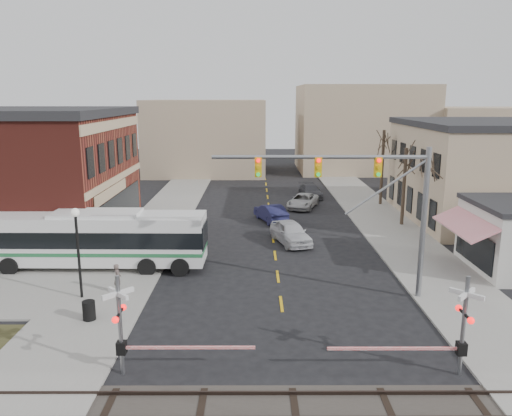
{
  "coord_description": "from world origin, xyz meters",
  "views": [
    {
      "loc": [
        -1.37,
        -21.97,
        10.44
      ],
      "look_at": [
        -1.29,
        9.04,
        3.5
      ],
      "focal_mm": 35.0,
      "sensor_mm": 36.0,
      "label": 1
    }
  ],
  "objects_px": {
    "traffic_signal_mast": "(368,191)",
    "car_a": "(291,232)",
    "trash_bin": "(89,310)",
    "rr_crossing_east": "(452,327)",
    "pedestrian_far": "(123,249)",
    "car_d": "(311,191)",
    "transit_bus": "(98,238)",
    "car_c": "(303,201)",
    "street_lamp": "(77,235)",
    "pedestrian_near": "(118,278)",
    "rr_crossing_west": "(131,327)",
    "car_b": "(271,213)"
  },
  "relations": [
    {
      "from": "traffic_signal_mast",
      "to": "car_a",
      "type": "height_order",
      "value": "traffic_signal_mast"
    },
    {
      "from": "trash_bin",
      "to": "car_a",
      "type": "bearing_deg",
      "value": 51.19
    },
    {
      "from": "rr_crossing_east",
      "to": "pedestrian_far",
      "type": "distance_m",
      "value": 20.54
    },
    {
      "from": "car_a",
      "to": "trash_bin",
      "type": "bearing_deg",
      "value": -145.69
    },
    {
      "from": "car_a",
      "to": "car_d",
      "type": "height_order",
      "value": "car_a"
    },
    {
      "from": "rr_crossing_east",
      "to": "pedestrian_far",
      "type": "height_order",
      "value": "rr_crossing_east"
    },
    {
      "from": "transit_bus",
      "to": "traffic_signal_mast",
      "type": "distance_m",
      "value": 16.59
    },
    {
      "from": "car_c",
      "to": "street_lamp",
      "type": "bearing_deg",
      "value": -102.54
    },
    {
      "from": "car_d",
      "to": "car_c",
      "type": "bearing_deg",
      "value": -112.31
    },
    {
      "from": "pedestrian_near",
      "to": "car_a",
      "type": "bearing_deg",
      "value": -71.14
    },
    {
      "from": "traffic_signal_mast",
      "to": "car_d",
      "type": "xyz_separation_m",
      "value": [
        0.21,
        27.11,
        -5.13
      ]
    },
    {
      "from": "car_c",
      "to": "pedestrian_far",
      "type": "bearing_deg",
      "value": -109.15
    },
    {
      "from": "rr_crossing_west",
      "to": "car_c",
      "type": "height_order",
      "value": "rr_crossing_west"
    },
    {
      "from": "rr_crossing_west",
      "to": "rr_crossing_east",
      "type": "relative_size",
      "value": 1.0
    },
    {
      "from": "rr_crossing_east",
      "to": "transit_bus",
      "type": "bearing_deg",
      "value": 144.25
    },
    {
      "from": "rr_crossing_east",
      "to": "car_a",
      "type": "bearing_deg",
      "value": 105.27
    },
    {
      "from": "car_a",
      "to": "car_c",
      "type": "relative_size",
      "value": 0.99
    },
    {
      "from": "rr_crossing_west",
      "to": "pedestrian_near",
      "type": "bearing_deg",
      "value": 108.9
    },
    {
      "from": "transit_bus",
      "to": "rr_crossing_west",
      "type": "distance_m",
      "value": 13.21
    },
    {
      "from": "pedestrian_near",
      "to": "trash_bin",
      "type": "bearing_deg",
      "value": 147.39
    },
    {
      "from": "trash_bin",
      "to": "pedestrian_near",
      "type": "bearing_deg",
      "value": 82.34
    },
    {
      "from": "rr_crossing_east",
      "to": "car_b",
      "type": "xyz_separation_m",
      "value": [
        -6.05,
        24.21,
        -1.22
      ]
    },
    {
      "from": "car_c",
      "to": "pedestrian_far",
      "type": "distance_m",
      "value": 20.85
    },
    {
      "from": "transit_bus",
      "to": "street_lamp",
      "type": "bearing_deg",
      "value": -83.47
    },
    {
      "from": "rr_crossing_east",
      "to": "pedestrian_near",
      "type": "distance_m",
      "value": 16.88
    },
    {
      "from": "transit_bus",
      "to": "car_a",
      "type": "bearing_deg",
      "value": 23.39
    },
    {
      "from": "car_d",
      "to": "street_lamp",
      "type": "bearing_deg",
      "value": -127.03
    },
    {
      "from": "car_c",
      "to": "traffic_signal_mast",
      "type": "bearing_deg",
      "value": -67.77
    },
    {
      "from": "car_a",
      "to": "car_c",
      "type": "distance_m",
      "value": 11.95
    },
    {
      "from": "traffic_signal_mast",
      "to": "trash_bin",
      "type": "relative_size",
      "value": 11.93
    },
    {
      "from": "rr_crossing_west",
      "to": "pedestrian_near",
      "type": "distance_m",
      "value": 8.48
    },
    {
      "from": "transit_bus",
      "to": "pedestrian_far",
      "type": "height_order",
      "value": "transit_bus"
    },
    {
      "from": "car_d",
      "to": "pedestrian_near",
      "type": "bearing_deg",
      "value": -124.75
    },
    {
      "from": "rr_crossing_west",
      "to": "traffic_signal_mast",
      "type": "bearing_deg",
      "value": 35.54
    },
    {
      "from": "transit_bus",
      "to": "traffic_signal_mast",
      "type": "height_order",
      "value": "traffic_signal_mast"
    },
    {
      "from": "car_b",
      "to": "pedestrian_near",
      "type": "distance_m",
      "value": 18.38
    },
    {
      "from": "transit_bus",
      "to": "car_b",
      "type": "bearing_deg",
      "value": 47.11
    },
    {
      "from": "car_b",
      "to": "car_c",
      "type": "distance_m",
      "value": 6.13
    },
    {
      "from": "car_b",
      "to": "pedestrian_far",
      "type": "xyz_separation_m",
      "value": [
        -9.74,
        -11.12,
        0.2
      ]
    },
    {
      "from": "car_c",
      "to": "pedestrian_near",
      "type": "distance_m",
      "value": 24.5
    },
    {
      "from": "traffic_signal_mast",
      "to": "car_d",
      "type": "distance_m",
      "value": 27.59
    },
    {
      "from": "car_d",
      "to": "transit_bus",
      "type": "bearing_deg",
      "value": -133.14
    },
    {
      "from": "trash_bin",
      "to": "car_b",
      "type": "xyz_separation_m",
      "value": [
        9.21,
        19.57,
        0.16
      ]
    },
    {
      "from": "pedestrian_far",
      "to": "street_lamp",
      "type": "bearing_deg",
      "value": -166.18
    },
    {
      "from": "rr_crossing_west",
      "to": "car_a",
      "type": "relative_size",
      "value": 1.17
    },
    {
      "from": "rr_crossing_west",
      "to": "pedestrian_near",
      "type": "relative_size",
      "value": 3.54
    },
    {
      "from": "rr_crossing_west",
      "to": "car_a",
      "type": "height_order",
      "value": "rr_crossing_west"
    },
    {
      "from": "rr_crossing_east",
      "to": "street_lamp",
      "type": "distance_m",
      "value": 18.16
    },
    {
      "from": "rr_crossing_east",
      "to": "trash_bin",
      "type": "distance_m",
      "value": 16.01
    },
    {
      "from": "street_lamp",
      "to": "car_a",
      "type": "bearing_deg",
      "value": 41.26
    }
  ]
}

